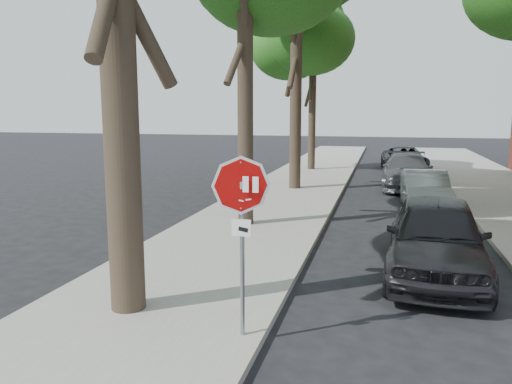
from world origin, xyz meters
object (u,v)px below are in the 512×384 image
stop_sign (242,212)px  car_c (407,171)px  car_b (425,190)px  tree_far (313,38)px  car_a (436,237)px  car_d (404,159)px

stop_sign → car_c: bearing=79.7°
car_c → car_b: bearing=-84.8°
tree_far → car_c: (4.91, -5.23, -6.48)m
car_a → stop_sign: bearing=-124.2°
car_a → car_d: 18.52m
tree_far → car_d: 8.36m
car_a → car_c: (-0.09, 12.02, -0.07)m
car_b → car_d: 11.35m
stop_sign → car_d: size_ratio=0.54×
car_a → car_d: (0.03, 18.51, -0.14)m
tree_far → car_c: 9.67m
tree_far → car_d: tree_far is taller
tree_far → car_b: size_ratio=2.32×
car_d → car_a: bearing=-94.7°
stop_sign → car_b: bearing=73.4°
tree_far → stop_sign: bearing=-84.5°
car_b → car_c: size_ratio=0.79×
stop_sign → tree_far: size_ratio=0.28×
car_a → car_d: size_ratio=0.98×
stop_sign → tree_far: 21.88m
car_a → car_c: size_ratio=0.93×
car_b → tree_far: bearing=115.8°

